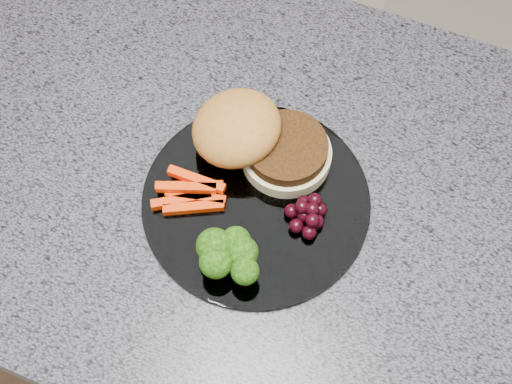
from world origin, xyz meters
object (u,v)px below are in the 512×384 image
at_px(plate, 256,201).
at_px(grape_bunch, 307,214).
at_px(island_cabinet, 223,293).
at_px(burger, 254,139).

distance_m(plate, grape_bunch, 0.06).
distance_m(island_cabinet, grape_bunch, 0.51).
height_order(plate, grape_bunch, grape_bunch).
relative_size(island_cabinet, grape_bunch, 24.14).
height_order(island_cabinet, plate, plate).
height_order(island_cabinet, grape_bunch, grape_bunch).
bearing_deg(burger, grape_bunch, -46.99).
relative_size(island_cabinet, plate, 4.62).
bearing_deg(burger, plate, -78.42).
xyz_separation_m(plate, burger, (-0.03, 0.06, 0.03)).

